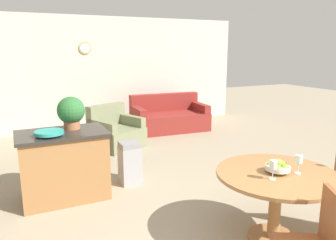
# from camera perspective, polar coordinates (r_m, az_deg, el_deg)

# --- Properties ---
(wall_back) EXTENTS (8.00, 0.09, 2.70)m
(wall_back) POSITION_cam_1_polar(r_m,az_deg,el_deg) (8.21, -13.50, 7.91)
(wall_back) COLOR beige
(wall_back) RESTS_ON ground_plane
(dining_table) EXTENTS (1.21, 1.21, 0.74)m
(dining_table) POSITION_cam_1_polar(r_m,az_deg,el_deg) (3.52, 18.33, -11.25)
(dining_table) COLOR #9E6B3D
(dining_table) RESTS_ON ground_plane
(fruit_bowl) EXTENTS (0.24, 0.24, 0.14)m
(fruit_bowl) POSITION_cam_1_polar(r_m,az_deg,el_deg) (3.44, 18.60, -7.74)
(fruit_bowl) COLOR silver
(fruit_bowl) RESTS_ON dining_table
(wine_glass_left) EXTENTS (0.07, 0.07, 0.19)m
(wine_glass_left) POSITION_cam_1_polar(r_m,az_deg,el_deg) (3.23, 17.87, -7.54)
(wine_glass_left) COLOR silver
(wine_glass_left) RESTS_ON dining_table
(wine_glass_right) EXTENTS (0.07, 0.07, 0.19)m
(wine_glass_right) POSITION_cam_1_polar(r_m,az_deg,el_deg) (3.47, 21.83, -6.49)
(wine_glass_right) COLOR silver
(wine_glass_right) RESTS_ON dining_table
(kitchen_island) EXTENTS (1.12, 0.73, 0.90)m
(kitchen_island) POSITION_cam_1_polar(r_m,az_deg,el_deg) (4.53, -17.66, -7.46)
(kitchen_island) COLOR #9E6B3D
(kitchen_island) RESTS_ON ground_plane
(teal_bowl) EXTENTS (0.35, 0.35, 0.06)m
(teal_bowl) POSITION_cam_1_polar(r_m,az_deg,el_deg) (4.24, -20.00, -2.08)
(teal_bowl) COLOR teal
(teal_bowl) RESTS_ON kitchen_island
(potted_plant) EXTENTS (0.36, 0.36, 0.43)m
(potted_plant) POSITION_cam_1_polar(r_m,az_deg,el_deg) (4.49, -16.53, 1.40)
(potted_plant) COLOR #A36642
(potted_plant) RESTS_ON kitchen_island
(trash_bin) EXTENTS (0.28, 0.28, 0.62)m
(trash_bin) POSITION_cam_1_polar(r_m,az_deg,el_deg) (4.85, -6.66, -7.43)
(trash_bin) COLOR #9E9EA3
(trash_bin) RESTS_ON ground_plane
(couch) EXTENTS (1.82, 1.09, 0.84)m
(couch) POSITION_cam_1_polar(r_m,az_deg,el_deg) (7.94, 0.17, 0.37)
(couch) COLOR maroon
(couch) RESTS_ON ground_plane
(armchair) EXTENTS (1.11, 1.12, 0.83)m
(armchair) POSITION_cam_1_polar(r_m,az_deg,el_deg) (6.65, -9.14, -2.22)
(armchair) COLOR #7A7F5B
(armchair) RESTS_ON ground_plane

